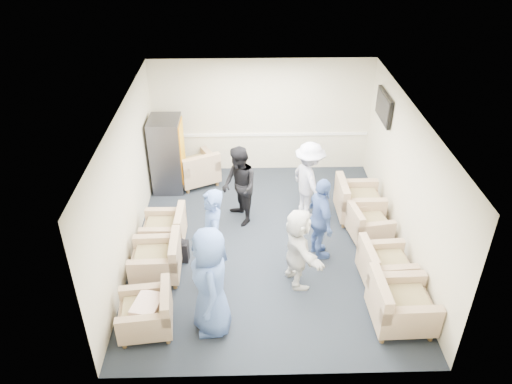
{
  "coord_description": "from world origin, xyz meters",
  "views": [
    {
      "loc": [
        -0.4,
        -7.61,
        5.94
      ],
      "look_at": [
        -0.2,
        0.2,
        1.06
      ],
      "focal_mm": 35.0,
      "sensor_mm": 36.0,
      "label": 1
    }
  ],
  "objects_px": {
    "armchair_right_midfar": "(367,225)",
    "person_back_right": "(309,181)",
    "armchair_corner": "(197,170)",
    "person_mid_left": "(213,238)",
    "armchair_left_mid": "(159,261)",
    "armchair_right_midnear": "(383,266)",
    "armchair_left_near": "(149,314)",
    "armchair_right_far": "(356,202)",
    "person_mid_right": "(321,219)",
    "person_front_left": "(210,282)",
    "person_back_left": "(239,186)",
    "armchair_right_near": "(398,306)",
    "vending_machine": "(168,154)",
    "armchair_left_far": "(167,230)",
    "person_front_right": "(298,248)"
  },
  "relations": [
    {
      "from": "person_front_left",
      "to": "person_front_right",
      "type": "relative_size",
      "value": 1.25
    },
    {
      "from": "armchair_right_midfar",
      "to": "person_front_left",
      "type": "xyz_separation_m",
      "value": [
        -2.87,
        -2.23,
        0.63
      ]
    },
    {
      "from": "armchair_right_far",
      "to": "person_mid_right",
      "type": "xyz_separation_m",
      "value": [
        -0.93,
        -1.23,
        0.45
      ]
    },
    {
      "from": "person_mid_left",
      "to": "person_mid_right",
      "type": "distance_m",
      "value": 2.0
    },
    {
      "from": "armchair_right_midnear",
      "to": "armchair_corner",
      "type": "distance_m",
      "value": 4.84
    },
    {
      "from": "armchair_corner",
      "to": "person_back_right",
      "type": "height_order",
      "value": "person_back_right"
    },
    {
      "from": "person_mid_left",
      "to": "person_mid_right",
      "type": "relative_size",
      "value": 1.12
    },
    {
      "from": "person_back_right",
      "to": "armchair_left_mid",
      "type": "bearing_deg",
      "value": 100.03
    },
    {
      "from": "armchair_right_midnear",
      "to": "vending_machine",
      "type": "height_order",
      "value": "vending_machine"
    },
    {
      "from": "person_mid_left",
      "to": "vending_machine",
      "type": "bearing_deg",
      "value": -172.1
    },
    {
      "from": "armchair_right_near",
      "to": "armchair_right_far",
      "type": "distance_m",
      "value": 2.94
    },
    {
      "from": "armchair_right_far",
      "to": "armchair_left_mid",
      "type": "bearing_deg",
      "value": 114.16
    },
    {
      "from": "armchair_left_mid",
      "to": "armchair_right_midnear",
      "type": "height_order",
      "value": "armchair_left_mid"
    },
    {
      "from": "person_mid_left",
      "to": "person_back_right",
      "type": "xyz_separation_m",
      "value": [
        1.83,
        1.95,
        -0.08
      ]
    },
    {
      "from": "person_mid_left",
      "to": "person_mid_right",
      "type": "xyz_separation_m",
      "value": [
        1.89,
        0.64,
        -0.1
      ]
    },
    {
      "from": "armchair_left_mid",
      "to": "vending_machine",
      "type": "xyz_separation_m",
      "value": [
        -0.18,
        3.01,
        0.51
      ]
    },
    {
      "from": "person_mid_right",
      "to": "person_back_left",
      "type": "bearing_deg",
      "value": 39.49
    },
    {
      "from": "armchair_corner",
      "to": "person_front_right",
      "type": "height_order",
      "value": "person_front_right"
    },
    {
      "from": "armchair_right_midnear",
      "to": "vending_machine",
      "type": "relative_size",
      "value": 0.52
    },
    {
      "from": "armchair_left_near",
      "to": "armchair_left_far",
      "type": "relative_size",
      "value": 1.11
    },
    {
      "from": "armchair_corner",
      "to": "person_back_right",
      "type": "xyz_separation_m",
      "value": [
        2.37,
        -1.36,
        0.48
      ]
    },
    {
      "from": "armchair_right_midfar",
      "to": "person_back_right",
      "type": "xyz_separation_m",
      "value": [
        -1.05,
        0.8,
        0.53
      ]
    },
    {
      "from": "armchair_right_midfar",
      "to": "person_front_right",
      "type": "relative_size",
      "value": 0.58
    },
    {
      "from": "armchair_left_near",
      "to": "person_back_right",
      "type": "xyz_separation_m",
      "value": [
        2.78,
        3.05,
        0.51
      ]
    },
    {
      "from": "armchair_left_far",
      "to": "armchair_right_near",
      "type": "bearing_deg",
      "value": 61.8
    },
    {
      "from": "armchair_left_mid",
      "to": "person_front_right",
      "type": "relative_size",
      "value": 0.58
    },
    {
      "from": "armchair_right_midfar",
      "to": "person_mid_left",
      "type": "relative_size",
      "value": 0.47
    },
    {
      "from": "armchair_right_far",
      "to": "person_mid_left",
      "type": "xyz_separation_m",
      "value": [
        -2.82,
        -1.87,
        0.55
      ]
    },
    {
      "from": "armchair_left_mid",
      "to": "person_mid_left",
      "type": "height_order",
      "value": "person_mid_left"
    },
    {
      "from": "armchair_left_mid",
      "to": "vending_machine",
      "type": "relative_size",
      "value": 0.51
    },
    {
      "from": "person_mid_right",
      "to": "armchair_left_far",
      "type": "bearing_deg",
      "value": 69.04
    },
    {
      "from": "vending_machine",
      "to": "armchair_right_near",
      "type": "bearing_deg",
      "value": -46.38
    },
    {
      "from": "armchair_left_near",
      "to": "vending_machine",
      "type": "relative_size",
      "value": 0.53
    },
    {
      "from": "person_back_right",
      "to": "person_mid_right",
      "type": "height_order",
      "value": "person_back_right"
    },
    {
      "from": "person_back_left",
      "to": "armchair_right_far",
      "type": "bearing_deg",
      "value": 70.12
    },
    {
      "from": "armchair_left_far",
      "to": "person_mid_left",
      "type": "distance_m",
      "value": 1.55
    },
    {
      "from": "armchair_left_far",
      "to": "vending_machine",
      "type": "bearing_deg",
      "value": -173.72
    },
    {
      "from": "armchair_corner",
      "to": "armchair_right_near",
      "type": "bearing_deg",
      "value": 102.12
    },
    {
      "from": "armchair_left_near",
      "to": "person_back_left",
      "type": "bearing_deg",
      "value": 147.95
    },
    {
      "from": "person_front_left",
      "to": "person_mid_left",
      "type": "bearing_deg",
      "value": 172.24
    },
    {
      "from": "armchair_left_mid",
      "to": "armchair_right_midfar",
      "type": "height_order",
      "value": "armchair_left_mid"
    },
    {
      "from": "armchair_left_near",
      "to": "person_front_left",
      "type": "bearing_deg",
      "value": 84.55
    },
    {
      "from": "armchair_left_far",
      "to": "person_back_right",
      "type": "xyz_separation_m",
      "value": [
        2.78,
        0.89,
        0.52
      ]
    },
    {
      "from": "person_mid_left",
      "to": "person_back_left",
      "type": "relative_size",
      "value": 1.1
    },
    {
      "from": "armchair_corner",
      "to": "armchair_right_far",
      "type": "bearing_deg",
      "value": 130.88
    },
    {
      "from": "armchair_right_near",
      "to": "person_back_left",
      "type": "relative_size",
      "value": 0.57
    },
    {
      "from": "armchair_right_far",
      "to": "person_front_left",
      "type": "height_order",
      "value": "person_front_left"
    },
    {
      "from": "armchair_right_near",
      "to": "person_front_left",
      "type": "bearing_deg",
      "value": 88.57
    },
    {
      "from": "armchair_corner",
      "to": "person_mid_left",
      "type": "height_order",
      "value": "person_mid_left"
    },
    {
      "from": "armchair_right_midnear",
      "to": "armchair_corner",
      "type": "relative_size",
      "value": 0.75
    }
  ]
}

